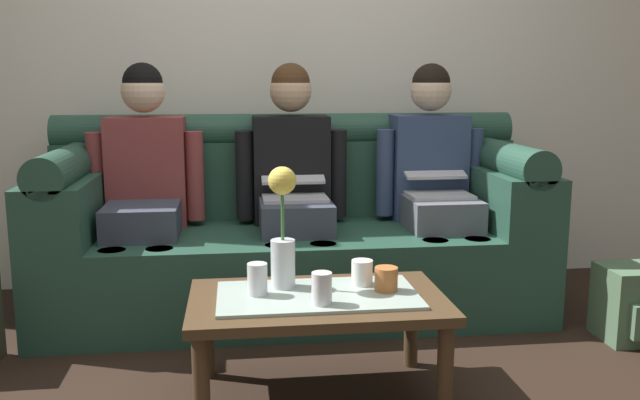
{
  "coord_description": "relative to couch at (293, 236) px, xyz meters",
  "views": [
    {
      "loc": [
        -0.28,
        -2.12,
        1.14
      ],
      "look_at": [
        0.1,
        0.89,
        0.6
      ],
      "focal_mm": 37.95,
      "sensor_mm": 36.0,
      "label": 1
    }
  ],
  "objects": [
    {
      "name": "back_wall_patterned",
      "position": [
        -0.0,
        0.53,
        1.08
      ],
      "size": [
        6.0,
        0.12,
        2.9
      ],
      "primitive_type": "cube",
      "color": "silver",
      "rests_on": "ground_plane"
    },
    {
      "name": "couch",
      "position": [
        0.0,
        0.0,
        0.0
      ],
      "size": [
        2.39,
        0.88,
        0.96
      ],
      "color": "#234738",
      "rests_on": "ground_plane"
    },
    {
      "name": "person_left",
      "position": [
        -0.72,
        -0.0,
        0.29
      ],
      "size": [
        0.56,
        0.67,
        1.22
      ],
      "color": "#383D4C",
      "rests_on": "ground_plane"
    },
    {
      "name": "person_middle",
      "position": [
        -0.0,
        -0.0,
        0.29
      ],
      "size": [
        0.56,
        0.67,
        1.22
      ],
      "color": "#383D4C",
      "rests_on": "ground_plane"
    },
    {
      "name": "person_right",
      "position": [
        0.72,
        -0.0,
        0.29
      ],
      "size": [
        0.56,
        0.67,
        1.22
      ],
      "color": "#595B66",
      "rests_on": "ground_plane"
    },
    {
      "name": "coffee_table",
      "position": [
        -0.0,
        -1.01,
        -0.04
      ],
      "size": [
        0.91,
        0.54,
        0.39
      ],
      "color": "#47331E",
      "rests_on": "ground_plane"
    },
    {
      "name": "flower_vase",
      "position": [
        -0.12,
        -0.91,
        0.24
      ],
      "size": [
        0.1,
        0.1,
        0.45
      ],
      "color": "silver",
      "rests_on": "coffee_table"
    },
    {
      "name": "cup_near_left",
      "position": [
        -0.21,
        -0.99,
        0.08
      ],
      "size": [
        0.07,
        0.07,
        0.11
      ],
      "primitive_type": "cylinder",
      "color": "silver",
      "rests_on": "coffee_table"
    },
    {
      "name": "cup_near_right",
      "position": [
        0.18,
        -0.92,
        0.07
      ],
      "size": [
        0.08,
        0.08,
        0.09
      ],
      "primitive_type": "cylinder",
      "color": "white",
      "rests_on": "coffee_table"
    },
    {
      "name": "cup_far_center",
      "position": [
        -0.0,
        -1.12,
        0.08
      ],
      "size": [
        0.07,
        0.07,
        0.11
      ],
      "primitive_type": "cylinder",
      "color": "silver",
      "rests_on": "coffee_table"
    },
    {
      "name": "cup_far_left",
      "position": [
        0.25,
        -1.0,
        0.07
      ],
      "size": [
        0.08,
        0.08,
        0.09
      ],
      "primitive_type": "cylinder",
      "color": "#B26633",
      "rests_on": "coffee_table"
    },
    {
      "name": "backpack_right",
      "position": [
        1.48,
        -0.64,
        -0.21
      ],
      "size": [
        0.32,
        0.29,
        0.33
      ],
      "color": "#4C6B4C",
      "rests_on": "ground_plane"
    }
  ]
}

